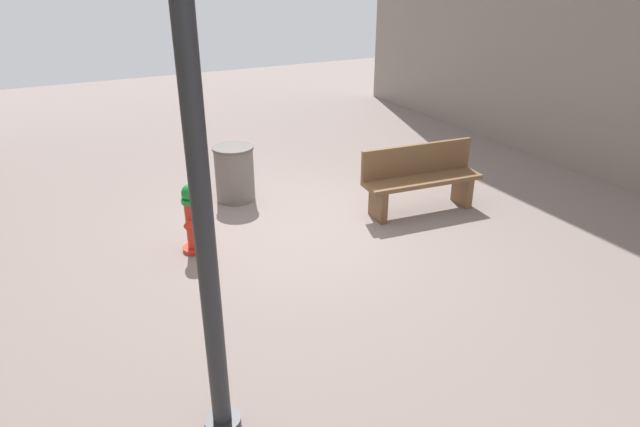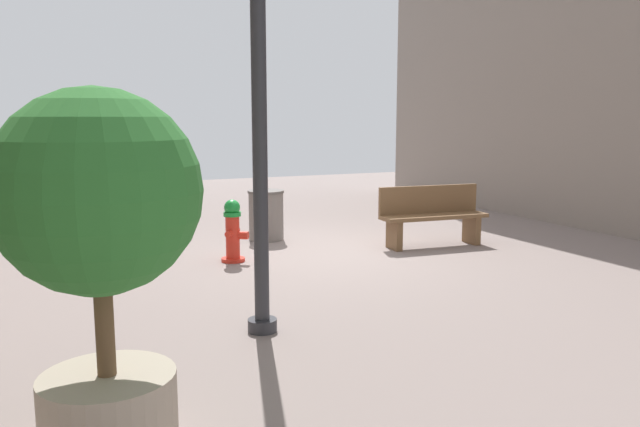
% 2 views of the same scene
% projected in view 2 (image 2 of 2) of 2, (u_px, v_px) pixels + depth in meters
% --- Properties ---
extents(ground_plane, '(23.40, 23.40, 0.00)m').
position_uv_depth(ground_plane, '(325.00, 252.00, 9.52)').
color(ground_plane, gray).
extents(fire_hydrant, '(0.39, 0.39, 0.89)m').
position_uv_depth(fire_hydrant, '(233.00, 231.00, 8.86)').
color(fire_hydrant, red).
rests_on(fire_hydrant, ground_plane).
extents(bench_near, '(1.77, 0.59, 0.95)m').
position_uv_depth(bench_near, '(432.00, 215.00, 9.95)').
color(bench_near, brown).
rests_on(bench_near, ground_plane).
extents(planter_tree, '(1.19, 1.19, 2.21)m').
position_uv_depth(planter_tree, '(99.00, 231.00, 3.60)').
color(planter_tree, tan).
rests_on(planter_tree, ground_plane).
extents(street_lamp, '(0.36, 0.36, 3.99)m').
position_uv_depth(street_lamp, '(259.00, 67.00, 5.63)').
color(street_lamp, '#2D2D33').
rests_on(street_lamp, ground_plane).
extents(trash_bin, '(0.61, 0.61, 0.83)m').
position_uv_depth(trash_bin, '(266.00, 215.00, 10.45)').
color(trash_bin, slate).
rests_on(trash_bin, ground_plane).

